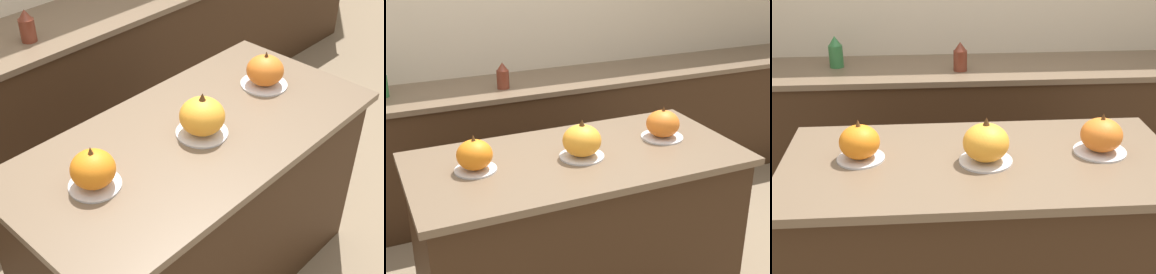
% 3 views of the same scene
% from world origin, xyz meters
% --- Properties ---
extents(kitchen_island, '(1.61, 0.79, 0.90)m').
position_xyz_m(kitchen_island, '(0.00, 0.00, 0.45)').
color(kitchen_island, '#382314').
rests_on(kitchen_island, ground_plane).
extents(back_counter, '(6.00, 0.60, 0.90)m').
position_xyz_m(back_counter, '(0.00, 1.30, 0.45)').
color(back_counter, '#382314').
rests_on(back_counter, ground_plane).
extents(pumpkin_cake_left, '(0.19, 0.19, 0.17)m').
position_xyz_m(pumpkin_cake_left, '(-0.48, 0.04, 0.97)').
color(pumpkin_cake_left, silver).
rests_on(pumpkin_cake_left, kitchen_island).
extents(pumpkin_cake_center, '(0.21, 0.21, 0.19)m').
position_xyz_m(pumpkin_cake_center, '(0.02, -0.02, 0.98)').
color(pumpkin_cake_center, silver).
rests_on(pumpkin_cake_center, kitchen_island).
extents(pumpkin_cake_right, '(0.22, 0.22, 0.17)m').
position_xyz_m(pumpkin_cake_right, '(0.50, 0.03, 0.97)').
color(pumpkin_cake_right, silver).
rests_on(pumpkin_cake_right, kitchen_island).
extents(bottle_short, '(0.08, 0.08, 0.18)m').
position_xyz_m(bottle_short, '(0.00, 1.22, 0.99)').
color(bottle_short, maroon).
rests_on(bottle_short, back_counter).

